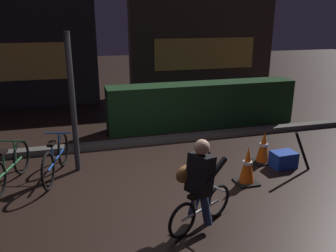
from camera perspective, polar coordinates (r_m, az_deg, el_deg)
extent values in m
plane|color=black|center=(5.69, -0.33, -10.64)|extent=(40.00, 40.00, 0.00)
cube|color=#56544F|center=(7.62, -4.68, -2.59)|extent=(12.00, 0.24, 0.12)
cube|color=#19381C|center=(8.78, 5.70, 3.53)|extent=(4.80, 0.70, 1.11)
cube|color=#262328|center=(11.47, -25.63, 14.67)|extent=(5.26, 0.50, 4.83)
cube|color=#E5B751|center=(11.28, -25.15, 9.50)|extent=(3.68, 0.04, 1.10)
cube|color=#42382D|center=(12.91, 5.84, 15.26)|extent=(5.37, 0.50, 4.30)
cube|color=#E5B751|center=(12.71, 6.18, 11.81)|extent=(3.76, 0.04, 1.10)
cylinder|color=#2D2D33|center=(6.20, -15.48, 3.40)|extent=(0.10, 0.10, 2.47)
torus|color=black|center=(6.68, -23.10, -4.76)|extent=(0.22, 0.60, 0.61)
cylinder|color=#236B38|center=(6.31, -24.71, -6.32)|extent=(0.29, 0.88, 0.04)
cylinder|color=#236B38|center=(6.11, -25.53, -5.45)|extent=(0.03, 0.03, 0.34)
cube|color=black|center=(6.05, -25.75, -3.97)|extent=(0.15, 0.22, 0.05)
cylinder|color=#236B38|center=(6.44, -24.01, -3.87)|extent=(0.03, 0.03, 0.38)
cylinder|color=#236B38|center=(6.38, -24.22, -2.27)|extent=(0.45, 0.15, 0.02)
torus|color=black|center=(6.76, -16.96, -3.72)|extent=(0.19, 0.63, 0.63)
torus|color=black|center=(5.93, -19.22, -7.05)|extent=(0.19, 0.63, 0.63)
cylinder|color=#19479E|center=(6.34, -18.01, -5.28)|extent=(0.26, 0.93, 0.04)
cylinder|color=#19479E|center=(6.13, -18.58, -4.35)|extent=(0.03, 0.03, 0.35)
cube|color=black|center=(6.07, -18.74, -2.80)|extent=(0.14, 0.22, 0.05)
cylinder|color=#19479E|center=(6.50, -17.58, -2.77)|extent=(0.03, 0.03, 0.40)
cylinder|color=#19479E|center=(6.44, -17.74, -1.11)|extent=(0.45, 0.13, 0.02)
cube|color=black|center=(6.07, 12.81, -9.02)|extent=(0.36, 0.36, 0.03)
cone|color=#EA560F|center=(5.93, 13.02, -6.21)|extent=(0.26, 0.26, 0.62)
cylinder|color=white|center=(5.92, 13.04, -5.93)|extent=(0.16, 0.16, 0.05)
cube|color=black|center=(6.95, 15.33, -5.66)|extent=(0.36, 0.36, 0.03)
cone|color=#EA560F|center=(6.84, 15.54, -3.24)|extent=(0.26, 0.26, 0.60)
cylinder|color=white|center=(6.82, 15.56, -3.01)|extent=(0.16, 0.16, 0.05)
cube|color=#193DB7|center=(6.80, 18.55, -5.28)|extent=(0.45, 0.34, 0.30)
torus|color=black|center=(4.97, 8.23, -12.15)|extent=(0.45, 0.26, 0.48)
torus|color=black|center=(4.52, 2.39, -15.33)|extent=(0.45, 0.26, 0.48)
cylinder|color=silver|center=(4.73, 5.47, -13.68)|extent=(0.64, 0.36, 0.04)
cylinder|color=silver|center=(4.59, 4.47, -12.85)|extent=(0.03, 0.03, 0.26)
cube|color=black|center=(4.52, 4.51, -11.41)|extent=(0.22, 0.18, 0.05)
cylinder|color=silver|center=(4.79, 7.09, -11.30)|extent=(0.03, 0.03, 0.30)
cylinder|color=silver|center=(4.72, 7.16, -9.72)|extent=(0.23, 0.42, 0.02)
cylinder|color=navy|center=(4.75, 4.40, -12.72)|extent=(0.19, 0.24, 0.42)
cylinder|color=navy|center=(4.64, 6.27, -13.60)|extent=(0.19, 0.24, 0.42)
cube|color=black|center=(4.45, 5.33, -7.89)|extent=(0.38, 0.40, 0.54)
sphere|color=tan|center=(4.32, 5.64, -3.50)|extent=(0.20, 0.20, 0.20)
cylinder|color=black|center=(4.61, 5.21, -6.26)|extent=(0.39, 0.25, 0.29)
cylinder|color=black|center=(4.44, 7.92, -7.31)|extent=(0.39, 0.25, 0.29)
ellipsoid|color=brown|center=(4.55, 2.91, -7.91)|extent=(0.36, 0.29, 0.24)
cylinder|color=black|center=(6.64, 21.36, -3.94)|extent=(0.44, 0.10, 0.78)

